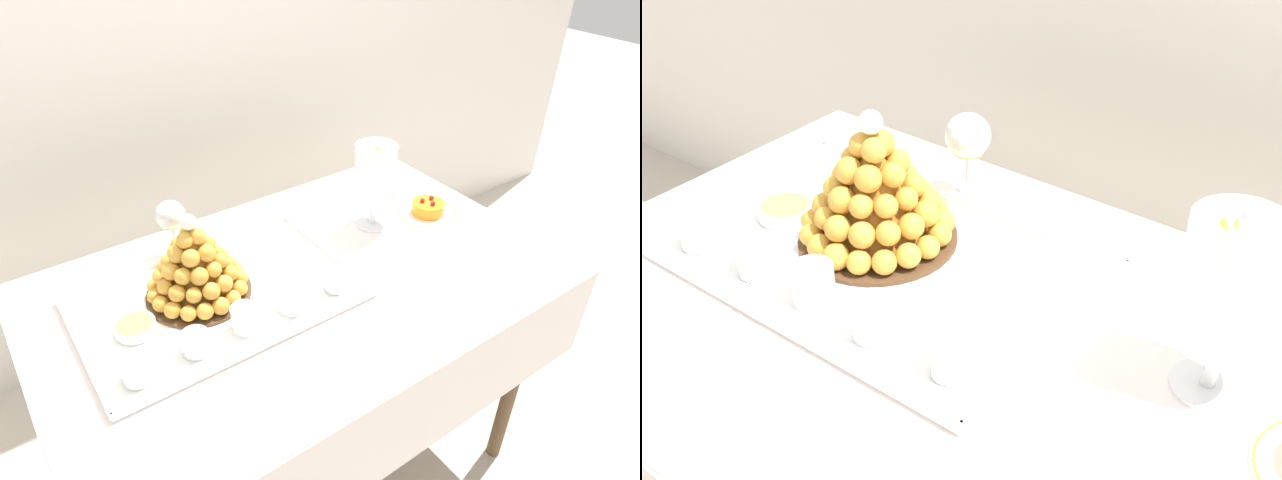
{
  "view_description": "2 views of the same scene",
  "coord_description": "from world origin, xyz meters",
  "views": [
    {
      "loc": [
        -0.59,
        -0.92,
        1.66
      ],
      "look_at": [
        0.03,
        -0.04,
        0.93
      ],
      "focal_mm": 30.83,
      "sensor_mm": 36.0,
      "label": 1
    },
    {
      "loc": [
        0.52,
        -0.7,
        1.52
      ],
      "look_at": [
        -0.06,
        0.06,
        0.9
      ],
      "focal_mm": 46.1,
      "sensor_mm": 36.0,
      "label": 2
    }
  ],
  "objects": [
    {
      "name": "dessert_cup_mid_left",
      "position": [
        -0.32,
        -0.09,
        0.83
      ],
      "size": [
        0.06,
        0.06,
        0.05
      ],
      "color": "silver",
      "rests_on": "serving_tray"
    },
    {
      "name": "dessert_cup_left",
      "position": [
        -0.45,
        -0.09,
        0.83
      ],
      "size": [
        0.06,
        0.06,
        0.05
      ],
      "color": "silver",
      "rests_on": "serving_tray"
    },
    {
      "name": "creme_brulee_ramekin",
      "position": [
        -0.41,
        0.04,
        0.82
      ],
      "size": [
        0.09,
        0.09,
        0.02
      ],
      "color": "white",
      "rests_on": "serving_tray"
    },
    {
      "name": "serving_tray",
      "position": [
        -0.21,
        0.04,
        0.81
      ],
      "size": [
        0.65,
        0.42,
        0.02
      ],
      "color": "white",
      "rests_on": "buffet_table"
    },
    {
      "name": "buffet_table",
      "position": [
        0.0,
        0.0,
        0.69
      ],
      "size": [
        1.3,
        0.82,
        0.8
      ],
      "color": "brown",
      "rests_on": "ground_plane"
    },
    {
      "name": "backdrop_wall",
      "position": [
        0.0,
        0.97,
        1.25
      ],
      "size": [
        4.8,
        0.1,
        2.5
      ],
      "primitive_type": "cube",
      "color": "silver",
      "rests_on": "ground_plane"
    },
    {
      "name": "dessert_cup_centre",
      "position": [
        -0.21,
        -0.09,
        0.84
      ],
      "size": [
        0.06,
        0.06,
        0.06
      ],
      "color": "silver",
      "rests_on": "serving_tray"
    },
    {
      "name": "dessert_cup_mid_right",
      "position": [
        -0.09,
        -0.09,
        0.83
      ],
      "size": [
        0.06,
        0.06,
        0.05
      ],
      "color": "silver",
      "rests_on": "serving_tray"
    },
    {
      "name": "ground_plane",
      "position": [
        0.0,
        0.0,
        0.0
      ],
      "size": [
        12.0,
        12.0,
        0.0
      ],
      "primitive_type": "plane",
      "color": "beige"
    },
    {
      "name": "croquembouche",
      "position": [
        -0.24,
        0.08,
        0.89
      ],
      "size": [
        0.25,
        0.25,
        0.22
      ],
      "color": "#4C331E",
      "rests_on": "serving_tray"
    },
    {
      "name": "macaron_goblet",
      "position": [
        0.3,
        0.09,
        0.96
      ],
      "size": [
        0.11,
        0.11,
        0.26
      ],
      "color": "white",
      "rests_on": "buffet_table"
    },
    {
      "name": "wine_glass",
      "position": [
        -0.21,
        0.28,
        0.92
      ],
      "size": [
        0.08,
        0.08,
        0.16
      ],
      "color": "silver",
      "rests_on": "buffet_table"
    },
    {
      "name": "dessert_cup_right",
      "position": [
        0.04,
        -0.09,
        0.84
      ],
      "size": [
        0.05,
        0.05,
        0.05
      ],
      "color": "silver",
      "rests_on": "serving_tray"
    },
    {
      "name": "fruit_tart_plate",
      "position": [
        0.47,
        0.04,
        0.82
      ],
      "size": [
        0.18,
        0.18,
        0.06
      ],
      "color": "white",
      "rests_on": "buffet_table"
    }
  ]
}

